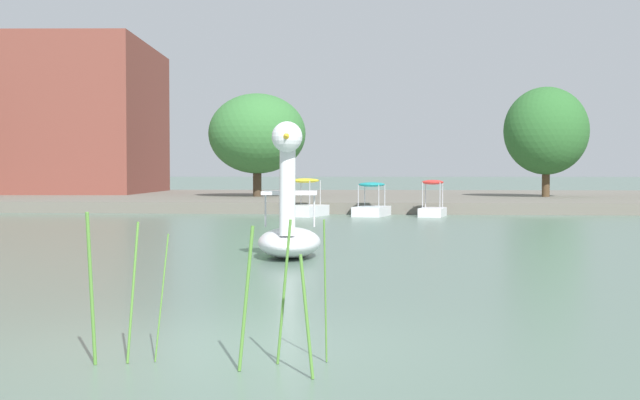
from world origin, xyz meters
The scene contains 10 objects.
ground_plane centered at (0.00, 0.00, 0.00)m, with size 686.99×686.99×0.00m, color #567060.
shore_bank_far centered at (0.00, 41.43, 0.26)m, with size 159.51×26.73×0.52m, color #6B665B.
swan_boat centered at (-0.26, 9.39, 0.69)m, with size 1.56×2.82×2.94m.
pedal_boat_yellow centered at (-1.56, 26.50, 0.48)m, with size 1.98×2.48×1.62m.
pedal_boat_teal centered at (1.28, 26.67, 0.46)m, with size 1.69×2.26×1.46m.
pedal_boat_red centered at (3.87, 26.55, 0.46)m, with size 1.33×1.98×1.56m.
tree_broadleaf_left centered at (10.75, 37.73, 4.16)m, with size 6.42×6.25×6.08m.
tree_broadleaf_behind_dock centered at (-5.29, 37.10, 4.04)m, with size 7.45×7.48×5.77m.
apartment_block centered at (-22.52, 45.22, 5.46)m, with size 17.29×13.24×9.87m, color brown.
reed_clump_foreground centered at (0.12, -0.74, 0.69)m, with size 2.28×0.72×1.50m.
Camera 1 is at (1.81, -8.40, 1.87)m, focal length 45.96 mm.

